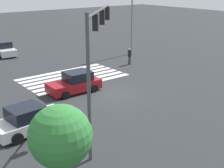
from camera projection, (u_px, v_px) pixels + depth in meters
ground_plane at (112, 94)px, 24.82m from camera, size 140.33×140.33×0.00m
crosswalk_markings at (73, 77)px, 29.22m from camera, size 9.41×5.35×0.01m
traffic_signal_mast at (96, 45)px, 16.39m from camera, size 5.25×5.25×7.33m
car_1 at (4, 49)px, 37.66m from camera, size 2.32×4.76×1.68m
car_2 at (29, 120)px, 18.60m from camera, size 4.56×2.46×1.62m
car_3 at (75, 83)px, 25.20m from camera, size 4.31×2.28×1.67m
pedestrian at (130, 55)px, 33.40m from camera, size 0.40×0.42×1.79m
street_light_pole_b at (132, 14)px, 36.93m from camera, size 0.80×0.36×8.17m
tree_corner_a at (60, 137)px, 11.68m from camera, size 2.45×2.45×4.33m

